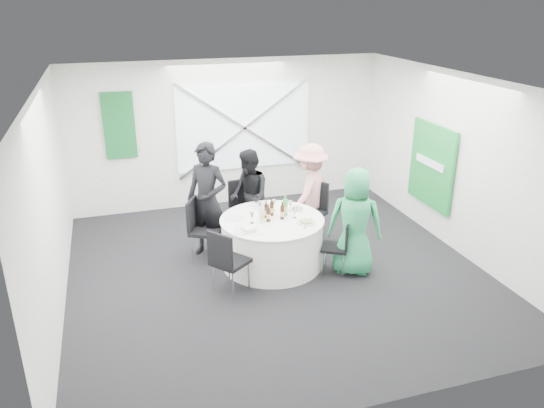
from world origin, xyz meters
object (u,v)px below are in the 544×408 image
object	(u,v)px
person_man_back	(249,196)
green_water_bottle	(285,208)
chair_front_right	(340,243)
person_woman_green	(355,222)
chair_back_right	(313,206)
chair_front_left	(226,258)
chair_back	(243,204)
chair_back_left	(200,225)
person_woman_pink	(310,191)
clear_water_bottle	(262,215)
person_man_back_left	(207,200)
banquet_table	(272,242)

from	to	relation	value
person_man_back	green_water_bottle	world-z (taller)	person_man_back
chair_front_right	person_woman_green	distance (m)	0.39
chair_back_right	chair_front_right	world-z (taller)	chair_back_right
chair_front_right	chair_front_left	xyz separation A→B (m)	(-1.74, -0.12, 0.09)
chair_back_right	person_woman_green	world-z (taller)	person_woman_green
chair_back	chair_back_left	distance (m)	1.06
green_water_bottle	person_woman_pink	bearing A→B (deg)	47.41
chair_back	clear_water_bottle	size ratio (longest dim) A/B	3.31
chair_front_left	chair_front_right	bearing A→B (deg)	-123.63
person_man_back_left	person_woman_green	bearing A→B (deg)	5.08
person_woman_pink	green_water_bottle	world-z (taller)	person_woman_pink
chair_back	chair_front_right	size ratio (longest dim) A/B	1.19
person_man_back	person_woman_pink	distance (m)	1.03
chair_back_left	chair_front_left	xyz separation A→B (m)	(0.14, -1.18, -0.01)
banquet_table	chair_back_left	world-z (taller)	chair_back_left
person_man_back_left	person_woman_pink	xyz separation A→B (m)	(1.77, 0.18, -0.11)
chair_back_left	person_man_back	bearing A→B (deg)	-33.85
banquet_table	chair_front_right	xyz separation A→B (m)	(0.88, -0.54, 0.10)
banquet_table	chair_back_left	bearing A→B (deg)	152.49
chair_back_right	person_woman_green	distance (m)	1.30
green_water_bottle	chair_back_left	bearing A→B (deg)	159.90
person_man_back_left	green_water_bottle	xyz separation A→B (m)	(1.08, -0.58, -0.03)
banquet_table	person_woman_green	world-z (taller)	person_woman_green
chair_back_left	clear_water_bottle	bearing A→B (deg)	-98.08
chair_back_left	person_woman_green	distance (m)	2.36
person_woman_green	chair_front_right	bearing A→B (deg)	17.60
chair_front_right	person_man_back	size ratio (longest dim) A/B	0.53
banquet_table	clear_water_bottle	world-z (taller)	clear_water_bottle
banquet_table	person_man_back	distance (m)	1.10
chair_front_left	green_water_bottle	world-z (taller)	green_water_bottle
chair_back_left	person_man_back	xyz separation A→B (m)	(0.92, 0.50, 0.19)
chair_back_right	chair_front_left	distance (m)	2.25
chair_front_left	person_man_back	xyz separation A→B (m)	(0.78, 1.68, 0.21)
person_man_back_left	person_man_back	world-z (taller)	person_man_back_left
chair_front_left	chair_back_right	bearing A→B (deg)	-90.43
person_man_back_left	clear_water_bottle	world-z (taller)	person_man_back_left
chair_back	chair_back_left	bearing A→B (deg)	-150.49
chair_back_right	person_man_back	bearing A→B (deg)	-144.45
person_woman_green	chair_back_left	bearing A→B (deg)	0.25
banquet_table	green_water_bottle	bearing A→B (deg)	16.99
chair_back	chair_front_left	world-z (taller)	chair_back
person_man_back	person_woman_green	bearing A→B (deg)	31.58
chair_back	chair_back_right	xyz separation A→B (m)	(1.09, -0.46, 0.01)
person_man_back	person_woman_pink	world-z (taller)	person_woman_pink
chair_front_right	green_water_bottle	xyz separation A→B (m)	(-0.65, 0.61, 0.41)
chair_back_left	person_woman_green	bearing A→B (deg)	-90.27
banquet_table	person_man_back	world-z (taller)	person_man_back
person_woman_pink	person_man_back	bearing A→B (deg)	-52.73
person_man_back	person_woman_green	world-z (taller)	person_woman_green
chair_back_left	person_woman_pink	xyz separation A→B (m)	(1.93, 0.31, 0.23)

